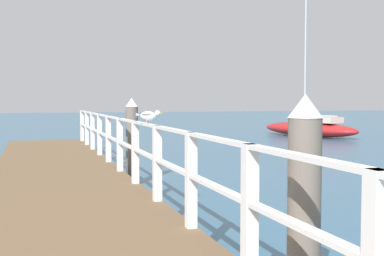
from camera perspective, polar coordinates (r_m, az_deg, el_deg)
name	(u,v)px	position (r m, az deg, el deg)	size (l,w,h in m)	color
pier_deck	(62,191)	(9.78, -14.81, -7.03)	(2.67, 19.70, 0.42)	brown
pier_railing	(127,142)	(9.81, -7.55, -1.57)	(0.12, 18.22, 1.14)	white
dock_piling_near	(304,211)	(4.29, 12.82, -9.36)	(0.29, 0.29, 1.99)	#6B6056
dock_piling_far	(132,141)	(11.26, -6.95, -1.54)	(0.29, 0.29, 1.99)	#6B6056
seagull_foreground	(149,115)	(7.94, -5.05, 1.48)	(0.38, 0.36, 0.21)	white
boat_0	(310,128)	(27.09, 13.44, -0.01)	(3.61, 6.49, 7.42)	red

